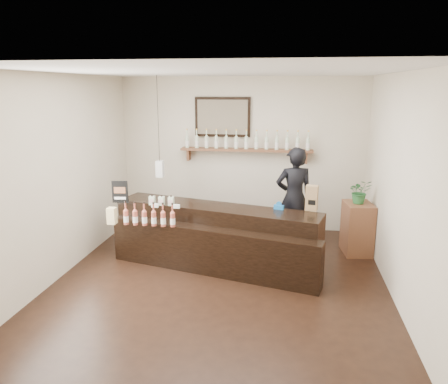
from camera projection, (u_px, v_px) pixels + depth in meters
name	position (u px, v px, depth m)	size (l,w,h in m)	color
ground	(220.00, 282.00, 6.02)	(5.00, 5.00, 0.00)	black
room_shell	(219.00, 160.00, 5.62)	(5.00, 5.00, 5.00)	beige
back_wall_decor	(233.00, 136.00, 7.91)	(2.66, 0.96, 1.69)	brown
counter	(214.00, 238.00, 6.51)	(3.20, 1.62, 1.03)	black
promo_sign	(120.00, 192.00, 6.66)	(0.24, 0.05, 0.34)	black
paper_bag	(312.00, 198.00, 6.26)	(0.19, 0.15, 0.36)	#977649
tape_dispenser	(279.00, 206.00, 6.32)	(0.15, 0.09, 0.12)	#1761A5
side_cabinet	(357.00, 228.00, 6.99)	(0.48, 0.61, 0.82)	brown
potted_plant	(360.00, 192.00, 6.84)	(0.34, 0.30, 0.38)	#27632E
shopkeeper	(294.00, 191.00, 7.14)	(0.69, 0.45, 1.90)	black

